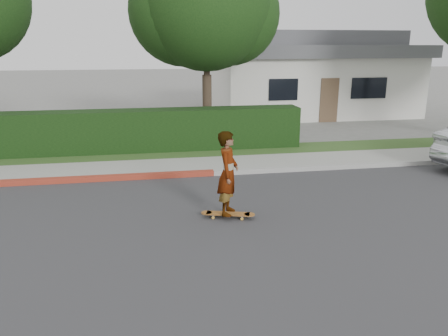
{
  "coord_description": "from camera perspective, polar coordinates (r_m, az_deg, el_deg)",
  "views": [
    {
      "loc": [
        -0.77,
        -7.83,
        3.66
      ],
      "look_at": [
        0.83,
        1.36,
        1.0
      ],
      "focal_mm": 35.0,
      "sensor_mm": 36.0,
      "label": 1
    }
  ],
  "objects": [
    {
      "name": "planting_strip",
      "position": [
        14.89,
        -6.64,
        1.78
      ],
      "size": [
        60.0,
        1.6,
        0.1
      ],
      "primitive_type": "cube",
      "color": "#2D4C1E",
      "rests_on": "ground"
    },
    {
      "name": "sidewalk_far",
      "position": [
        13.35,
        -6.22,
        0.17
      ],
      "size": [
        60.0,
        1.6,
        0.12
      ],
      "primitive_type": "cube",
      "color": "gray",
      "rests_on": "ground"
    },
    {
      "name": "ground",
      "position": [
        8.68,
        -3.93,
        -9.08
      ],
      "size": [
        120.0,
        120.0,
        0.0
      ],
      "primitive_type": "plane",
      "color": "slate",
      "rests_on": "ground"
    },
    {
      "name": "skateboard",
      "position": [
        9.52,
        0.52,
        -6.02
      ],
      "size": [
        1.19,
        0.54,
        0.11
      ],
      "rotation": [
        0.0,
        0.0,
        -0.28
      ],
      "color": "gold",
      "rests_on": "ground"
    },
    {
      "name": "curb_far",
      "position": [
        12.48,
        -5.94,
        -0.86
      ],
      "size": [
        60.0,
        0.2,
        0.15
      ],
      "primitive_type": "cube",
      "color": "#9E9E99",
      "rests_on": "ground"
    },
    {
      "name": "road",
      "position": [
        8.67,
        -3.93,
        -9.05
      ],
      "size": [
        60.0,
        8.0,
        0.01
      ],
      "primitive_type": "cube",
      "color": "#2D2D30",
      "rests_on": "ground"
    },
    {
      "name": "house",
      "position": [
        25.43,
        10.54,
        12.14
      ],
      "size": [
        10.6,
        8.6,
        4.3
      ],
      "color": "beige",
      "rests_on": "ground"
    },
    {
      "name": "hedge",
      "position": [
        15.47,
        -18.05,
        4.29
      ],
      "size": [
        15.0,
        1.0,
        1.5
      ],
      "primitive_type": "cube",
      "color": "black",
      "rests_on": "ground"
    },
    {
      "name": "skateboarder",
      "position": [
        9.22,
        0.53,
        -0.7
      ],
      "size": [
        0.64,
        0.77,
        1.81
      ],
      "primitive_type": "imported",
      "rotation": [
        0.0,
        0.0,
        1.2
      ],
      "color": "white",
      "rests_on": "skateboard"
    },
    {
      "name": "tree_center",
      "position": [
        17.21,
        -2.49,
        20.05
      ],
      "size": [
        5.66,
        4.84,
        7.44
      ],
      "color": "#33261C",
      "rests_on": "ground"
    }
  ]
}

